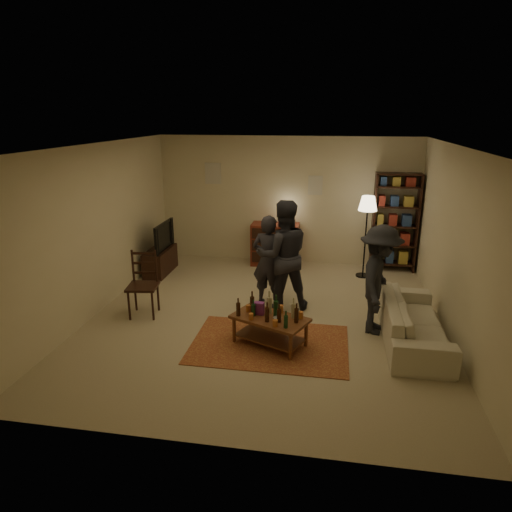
% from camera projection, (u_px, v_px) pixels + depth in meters
% --- Properties ---
extents(floor, '(6.00, 6.00, 0.00)m').
position_uv_depth(floor, '(265.00, 318.00, 7.33)').
color(floor, '#C6B793').
rests_on(floor, ground).
extents(room_shell, '(6.00, 6.00, 6.00)m').
position_uv_depth(room_shell, '(256.00, 178.00, 9.69)').
color(room_shell, beige).
rests_on(room_shell, ground).
extents(rug, '(2.20, 1.50, 0.01)m').
position_uv_depth(rug, '(270.00, 344.00, 6.49)').
color(rug, maroon).
rests_on(rug, ground).
extents(coffee_table, '(1.18, 0.93, 0.76)m').
position_uv_depth(coffee_table, '(270.00, 320.00, 6.38)').
color(coffee_table, brown).
rests_on(coffee_table, ground).
extents(dining_chair, '(0.53, 0.53, 1.07)m').
position_uv_depth(dining_chair, '(143.00, 281.00, 7.33)').
color(dining_chair, black).
rests_on(dining_chair, ground).
extents(tv_stand, '(0.40, 1.00, 1.06)m').
position_uv_depth(tv_stand, '(160.00, 255.00, 9.30)').
color(tv_stand, black).
rests_on(tv_stand, ground).
extents(dresser, '(1.00, 0.50, 1.36)m').
position_uv_depth(dresser, '(275.00, 243.00, 9.77)').
color(dresser, maroon).
rests_on(dresser, ground).
extents(bookshelf, '(0.90, 0.34, 2.02)m').
position_uv_depth(bookshelf, '(395.00, 222.00, 9.28)').
color(bookshelf, black).
rests_on(bookshelf, ground).
extents(floor_lamp, '(0.36, 0.36, 1.63)m').
position_uv_depth(floor_lamp, '(368.00, 209.00, 8.78)').
color(floor_lamp, black).
rests_on(floor_lamp, ground).
extents(sofa, '(0.81, 2.08, 0.61)m').
position_uv_depth(sofa, '(413.00, 321.00, 6.51)').
color(sofa, beige).
rests_on(sofa, ground).
extents(person_left, '(0.64, 0.49, 1.56)m').
position_uv_depth(person_left, '(268.00, 261.00, 7.63)').
color(person_left, '#28262E').
rests_on(person_left, ground).
extents(person_right, '(1.06, 0.93, 1.84)m').
position_uv_depth(person_right, '(283.00, 255.00, 7.46)').
color(person_right, '#26272E').
rests_on(person_right, ground).
extents(person_by_sofa, '(0.79, 1.15, 1.64)m').
position_uv_depth(person_by_sofa, '(379.00, 280.00, 6.65)').
color(person_by_sofa, '#222328').
rests_on(person_by_sofa, ground).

